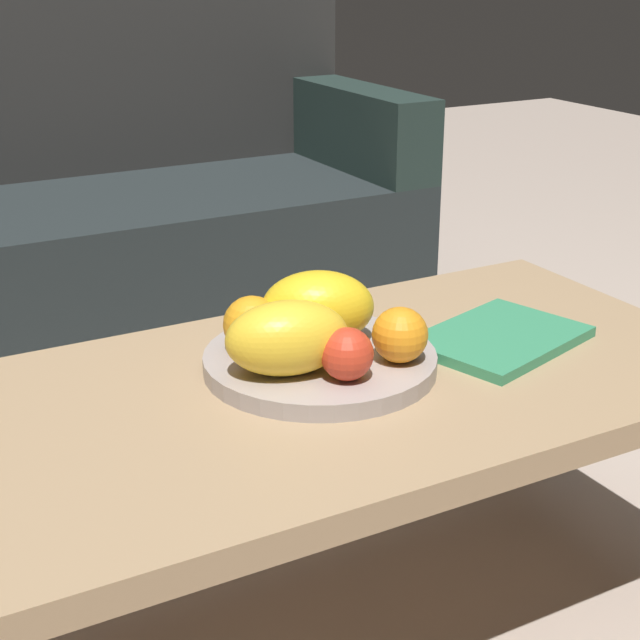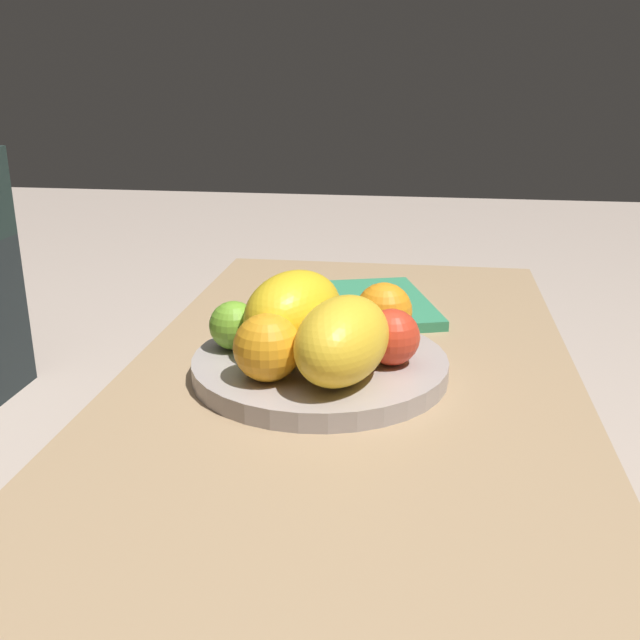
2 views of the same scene
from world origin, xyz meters
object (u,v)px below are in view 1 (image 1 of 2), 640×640
object	(u,v)px
melon_large_front	(318,307)
apple_front	(290,305)
orange_left	(252,325)
orange_front	(400,335)
magazine	(499,338)
apple_left	(347,354)
fruit_bowl	(320,361)
banana_bunch	(305,319)
melon_smaller_beside	(286,337)
couch	(76,228)
coffee_table	(297,417)

from	to	relation	value
melon_large_front	apple_front	xyz separation A→B (m)	(-0.00, 0.08, -0.02)
orange_left	apple_front	bearing A→B (deg)	34.90
orange_front	magazine	xyz separation A→B (m)	(0.20, 0.03, -0.06)
apple_left	magazine	distance (m)	0.30
melon_large_front	fruit_bowl	bearing A→B (deg)	-114.24
apple_left	magazine	xyz separation A→B (m)	(0.29, 0.05, -0.05)
orange_left	magazine	xyz separation A→B (m)	(0.36, -0.10, -0.06)
apple_front	banana_bunch	world-z (taller)	apple_front
banana_bunch	magazine	bearing A→B (deg)	-20.37
orange_front	banana_bunch	size ratio (longest dim) A/B	0.44
melon_smaller_beside	orange_front	bearing A→B (deg)	-15.21
apple_front	apple_left	world-z (taller)	apple_left
fruit_bowl	apple_left	world-z (taller)	apple_left
banana_bunch	magazine	size ratio (longest dim) A/B	0.70
couch	fruit_bowl	xyz separation A→B (m)	(-0.00, -1.31, 0.13)
apple_front	fruit_bowl	bearing A→B (deg)	-96.54
couch	fruit_bowl	world-z (taller)	couch
couch	banana_bunch	distance (m)	1.26
couch	melon_smaller_beside	bearing A→B (deg)	-93.09
couch	magazine	bearing A→B (deg)	-78.32
couch	fruit_bowl	bearing A→B (deg)	-90.12
melon_smaller_beside	fruit_bowl	bearing A→B (deg)	26.18
melon_large_front	magazine	size ratio (longest dim) A/B	0.64
banana_bunch	magazine	xyz separation A→B (m)	(0.28, -0.10, -0.05)
fruit_bowl	melon_smaller_beside	xyz separation A→B (m)	(-0.07, -0.03, 0.06)
apple_left	banana_bunch	distance (m)	0.15
orange_front	orange_left	size ratio (longest dim) A/B	0.95
magazine	fruit_bowl	bearing A→B (deg)	153.75
fruit_bowl	orange_front	xyz separation A→B (m)	(0.08, -0.08, 0.05)
banana_bunch	orange_front	bearing A→B (deg)	-60.11
apple_left	magazine	size ratio (longest dim) A/B	0.28
fruit_bowl	apple_front	world-z (taller)	apple_front
fruit_bowl	magazine	bearing A→B (deg)	-9.19
melon_smaller_beside	apple_left	bearing A→B (deg)	-43.52
apple_front	coffee_table	bearing A→B (deg)	-114.29
orange_front	banana_bunch	world-z (taller)	orange_front
melon_smaller_beside	coffee_table	bearing A→B (deg)	-9.90
fruit_bowl	banana_bunch	bearing A→B (deg)	83.17
coffee_table	orange_left	xyz separation A→B (m)	(-0.02, 0.09, 0.11)
coffee_table	couch	bearing A→B (deg)	87.51
coffee_table	magazine	distance (m)	0.34
melon_large_front	banana_bunch	bearing A→B (deg)	116.89
melon_large_front	orange_left	distance (m)	0.10
apple_front	magazine	distance (m)	0.32
couch	apple_left	bearing A→B (deg)	-90.51
fruit_bowl	banana_bunch	size ratio (longest dim) A/B	1.87
couch	apple_left	world-z (taller)	couch
orange_left	apple_left	distance (m)	0.16
apple_front	melon_large_front	bearing A→B (deg)	-87.57
melon_large_front	orange_front	bearing A→B (deg)	-59.61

